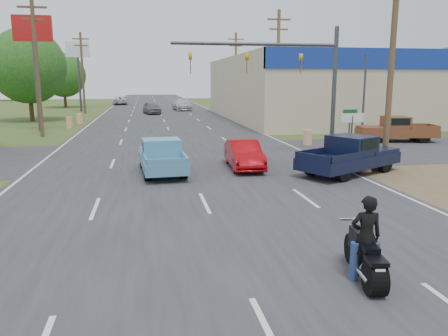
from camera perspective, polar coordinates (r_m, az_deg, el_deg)
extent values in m
cube|color=#2D2D30|center=(46.41, -7.83, 6.15)|extent=(15.00, 180.00, 0.02)
cube|color=#2D2D30|center=(24.60, -5.64, 1.69)|extent=(120.00, 10.00, 0.02)
cube|color=#B7A88C|center=(57.28, 26.50, 9.34)|extent=(50.00, 28.00, 6.60)
cylinder|color=#4C3823|center=(22.32, 21.05, 12.90)|extent=(0.28, 0.28, 10.00)
cylinder|color=#4C3823|center=(38.90, 7.04, 12.55)|extent=(0.28, 0.28, 10.00)
cube|color=#4C3823|center=(39.22, 7.19, 18.70)|extent=(2.00, 0.14, 0.14)
cube|color=#4C3823|center=(39.13, 7.16, 17.54)|extent=(1.60, 0.14, 0.14)
cylinder|color=#4C3823|center=(56.35, 1.54, 12.22)|extent=(0.28, 0.28, 10.00)
cube|color=#4C3823|center=(56.58, 1.57, 16.47)|extent=(2.00, 0.14, 0.14)
cube|color=#4C3823|center=(56.51, 1.56, 15.66)|extent=(1.60, 0.14, 0.14)
cylinder|color=#4C3823|center=(35.04, -23.23, 11.89)|extent=(0.28, 0.28, 10.00)
cube|color=#4C3823|center=(35.40, -23.79, 18.68)|extent=(2.00, 0.14, 0.14)
cube|color=#4C3823|center=(35.29, -23.68, 17.40)|extent=(1.60, 0.14, 0.14)
cylinder|color=#4C3823|center=(58.69, -17.98, 11.65)|extent=(0.28, 0.28, 10.00)
cube|color=#4C3823|center=(58.91, -18.24, 15.73)|extent=(2.00, 0.14, 0.14)
cube|color=#4C3823|center=(58.84, -18.19, 14.95)|extent=(1.60, 0.14, 0.14)
cylinder|color=#422D19|center=(49.63, -23.89, 7.49)|extent=(0.44, 0.44, 3.24)
sphere|color=#144818|center=(49.59, -24.26, 12.05)|extent=(7.56, 7.56, 7.56)
cylinder|color=#422D19|center=(73.28, -20.04, 8.55)|extent=(0.44, 0.44, 2.88)
sphere|color=#144818|center=(73.24, -20.23, 11.30)|extent=(6.72, 6.72, 6.72)
cylinder|color=#422D19|center=(95.10, 26.94, 8.71)|extent=(0.44, 0.44, 3.60)
sphere|color=#144818|center=(95.10, 27.18, 11.35)|extent=(8.40, 8.40, 8.40)
cylinder|color=#422D19|center=(106.11, 7.46, 9.91)|extent=(0.44, 0.44, 3.42)
sphere|color=#144818|center=(106.10, 7.52, 12.17)|extent=(7.98, 7.98, 7.98)
cylinder|color=#422D19|center=(105.05, -26.00, 8.97)|extent=(0.44, 0.44, 3.78)
sphere|color=#144818|center=(105.05, -26.22, 11.48)|extent=(8.82, 8.82, 8.82)
cylinder|color=orange|center=(21.00, 18.08, 0.89)|extent=(0.56, 0.56, 1.00)
cylinder|color=orange|center=(28.82, 10.85, 3.94)|extent=(0.56, 0.56, 1.00)
cylinder|color=orange|center=(40.89, -19.52, 5.61)|extent=(0.56, 0.56, 1.00)
cylinder|color=orange|center=(44.78, -18.33, 6.13)|extent=(0.56, 0.56, 1.00)
cylinder|color=#3F3F44|center=(39.15, -23.32, 11.00)|extent=(0.30, 0.30, 9.00)
cube|color=#B21414|center=(39.37, -23.75, 16.37)|extent=(3.00, 0.35, 2.00)
cylinder|color=#3F3F44|center=(62.79, -18.39, 11.11)|extent=(0.30, 0.30, 9.00)
cube|color=white|center=(62.92, -18.60, 14.47)|extent=(3.00, 0.35, 2.00)
cylinder|color=#3F3F44|center=(22.74, 16.27, 3.55)|extent=(0.08, 0.08, 2.40)
cube|color=white|center=(22.63, 16.43, 6.30)|extent=(1.20, 0.05, 0.45)
cylinder|color=#3F3F44|center=(24.34, 15.99, 4.04)|extent=(0.08, 0.08, 2.40)
cube|color=#0C591E|center=(24.22, 16.15, 7.09)|extent=(0.80, 0.04, 0.22)
cylinder|color=#3F3F44|center=(25.41, 14.16, 9.63)|extent=(0.24, 0.24, 7.00)
cylinder|color=#3F3F44|center=(24.00, 4.22, 15.83)|extent=(9.00, 0.18, 0.18)
imported|color=gold|center=(24.70, 10.02, 14.52)|extent=(0.18, 0.40, 1.10)
imported|color=gold|center=(23.85, 3.00, 14.79)|extent=(0.18, 0.40, 1.10)
imported|color=gold|center=(23.35, -4.44, 14.85)|extent=(0.18, 0.40, 1.10)
imported|color=#9C070B|center=(20.71, 2.62, 1.74)|extent=(1.55, 4.04, 1.31)
cylinder|color=black|center=(9.17, 19.12, -13.47)|extent=(0.44, 0.73, 0.69)
cylinder|color=black|center=(10.48, 16.26, -10.09)|extent=(0.23, 0.70, 0.69)
cube|color=black|center=(9.73, 17.64, -9.96)|extent=(0.42, 1.28, 0.31)
cube|color=black|center=(9.89, 17.23, -8.30)|extent=(0.36, 0.61, 0.23)
cube|color=black|center=(9.40, 18.32, -9.69)|extent=(0.40, 0.62, 0.10)
cylinder|color=white|center=(10.10, 16.76, -6.43)|extent=(0.68, 0.16, 0.05)
cube|color=white|center=(8.88, 19.73, -12.71)|extent=(0.19, 0.05, 0.13)
imported|color=black|center=(9.52, 18.01, -9.07)|extent=(0.69, 0.51, 1.73)
cylinder|color=black|center=(21.14, -10.50, 0.94)|extent=(0.32, 0.73, 0.72)
cylinder|color=black|center=(21.27, -6.45, 1.12)|extent=(0.32, 0.73, 0.72)
cylinder|color=black|center=(18.39, -9.97, -0.58)|extent=(0.32, 0.73, 0.72)
cylinder|color=black|center=(18.55, -5.31, -0.36)|extent=(0.32, 0.73, 0.72)
cube|color=#5597B7|center=(19.78, -8.09, 0.90)|extent=(2.09, 4.77, 0.47)
cube|color=#5597B7|center=(21.11, -8.51, 2.35)|extent=(1.82, 1.88, 0.16)
cube|color=#5597B7|center=(19.77, -8.17, 2.68)|extent=(1.74, 1.50, 0.76)
cube|color=black|center=(19.76, -8.18, 3.07)|extent=(1.76, 1.23, 0.40)
cube|color=#5597B7|center=(17.48, -7.36, 0.74)|extent=(1.65, 0.18, 0.27)
cylinder|color=black|center=(22.00, 16.59, 1.16)|extent=(0.84, 0.64, 0.79)
cylinder|color=black|center=(21.11, 20.28, 0.51)|extent=(0.84, 0.64, 0.79)
cylinder|color=black|center=(19.57, 11.38, 0.20)|extent=(0.84, 0.64, 0.79)
cylinder|color=black|center=(18.57, 15.30, -0.58)|extent=(0.84, 0.64, 0.79)
cube|color=black|center=(20.24, 16.03, 0.97)|extent=(5.47, 4.20, 0.52)
cube|color=black|center=(21.45, 18.49, 2.27)|extent=(2.62, 2.59, 0.18)
cube|color=black|center=(20.22, 16.31, 2.88)|extent=(2.23, 2.34, 0.84)
cube|color=black|center=(20.20, 16.33, 3.29)|extent=(1.97, 2.23, 0.45)
cube|color=black|center=(18.20, 11.46, 1.33)|extent=(0.94, 1.64, 0.30)
cylinder|color=black|center=(30.96, 19.39, 3.81)|extent=(0.84, 0.45, 0.80)
cylinder|color=black|center=(32.54, 18.48, 4.20)|extent=(0.84, 0.45, 0.80)
cylinder|color=black|center=(32.07, 24.67, 3.66)|extent=(0.84, 0.45, 0.80)
cylinder|color=black|center=(33.60, 23.54, 4.05)|extent=(0.84, 0.45, 0.80)
cube|color=brown|center=(32.23, 21.58, 4.32)|extent=(5.46, 2.95, 0.52)
cube|color=brown|center=(31.69, 18.98, 4.99)|extent=(2.29, 2.23, 0.18)
cube|color=brown|center=(32.13, 21.49, 5.52)|extent=(1.88, 2.10, 0.85)
cube|color=black|center=(32.12, 21.51, 5.79)|extent=(1.58, 2.07, 0.45)
cube|color=brown|center=(33.17, 25.75, 4.86)|extent=(0.43, 1.81, 0.30)
imported|color=slate|center=(56.07, -9.42, 7.74)|extent=(2.52, 4.69, 1.52)
imported|color=silver|center=(62.84, -5.52, 8.23)|extent=(2.64, 5.60, 1.58)
imported|color=silver|center=(79.68, -13.42, 8.58)|extent=(2.60, 5.35, 1.47)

